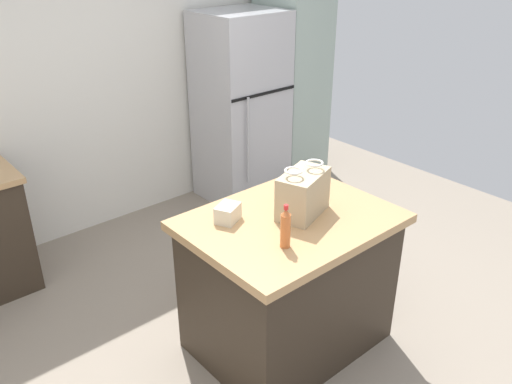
{
  "coord_description": "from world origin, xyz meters",
  "views": [
    {
      "loc": [
        -1.68,
        -1.84,
        2.35
      ],
      "look_at": [
        0.18,
        0.31,
        0.94
      ],
      "focal_mm": 37.19,
      "sensor_mm": 36.0,
      "label": 1
    }
  ],
  "objects": [
    {
      "name": "refrigerator",
      "position": [
        1.31,
        1.84,
        0.87
      ],
      "size": [
        0.73,
        0.68,
        1.74
      ],
      "color": "#B7B7BC",
      "rests_on": "ground"
    },
    {
      "name": "ground",
      "position": [
        0.0,
        0.0,
        0.0
      ],
      "size": [
        6.3,
        6.3,
        0.0
      ],
      "primitive_type": "plane",
      "color": "gray"
    },
    {
      "name": "kitchen_island",
      "position": [
        0.18,
        0.01,
        0.45
      ],
      "size": [
        1.16,
        0.89,
        0.89
      ],
      "color": "#33281E",
      "rests_on": "ground"
    },
    {
      "name": "shopping_bag",
      "position": [
        0.26,
        0.01,
        1.02
      ],
      "size": [
        0.37,
        0.29,
        0.3
      ],
      "color": "tan",
      "rests_on": "kitchen_island"
    },
    {
      "name": "small_box",
      "position": [
        -0.12,
        0.22,
        0.94
      ],
      "size": [
        0.17,
        0.16,
        0.1
      ],
      "primitive_type": "cube",
      "rotation": [
        0.0,
        0.0,
        0.45
      ],
      "color": "beige",
      "rests_on": "kitchen_island"
    },
    {
      "name": "tall_cabinet",
      "position": [
        1.96,
        1.84,
        1.05
      ],
      "size": [
        0.53,
        0.6,
        2.11
      ],
      "color": "#9EB2A8",
      "rests_on": "ground"
    },
    {
      "name": "back_wall",
      "position": [
        -0.02,
        2.24,
        1.31
      ],
      "size": [
        5.25,
        0.13,
        2.61
      ],
      "color": "silver",
      "rests_on": "ground"
    },
    {
      "name": "bottle",
      "position": [
        -0.06,
        -0.18,
        1.0
      ],
      "size": [
        0.05,
        0.05,
        0.24
      ],
      "color": "#C66633",
      "rests_on": "kitchen_island"
    }
  ]
}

